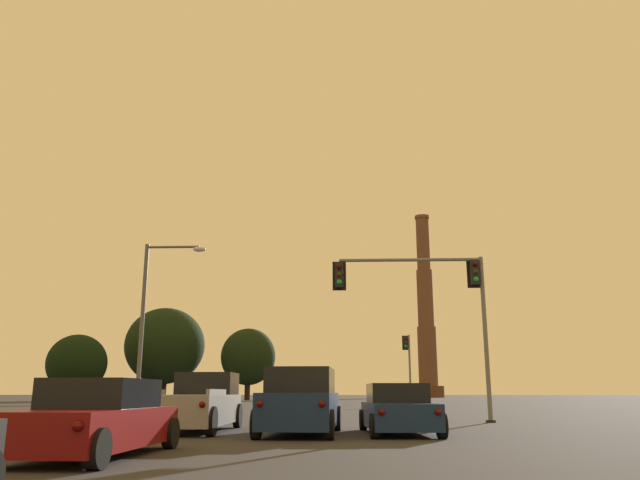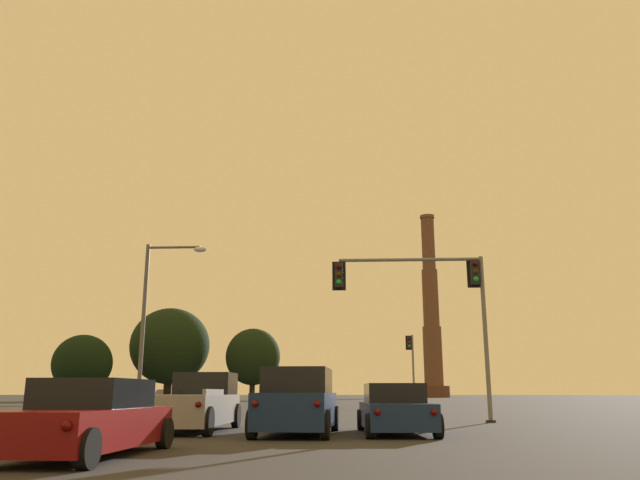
% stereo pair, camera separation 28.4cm
% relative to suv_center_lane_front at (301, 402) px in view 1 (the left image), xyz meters
% --- Properties ---
extents(suv_center_lane_front, '(2.27, 4.97, 1.86)m').
position_rel_suv_center_lane_front_xyz_m(suv_center_lane_front, '(0.00, 0.00, 0.00)').
color(suv_center_lane_front, navy).
rests_on(suv_center_lane_front, ground_plane).
extents(sedan_left_lane_second, '(2.09, 4.75, 1.43)m').
position_rel_suv_center_lane_front_xyz_m(sedan_left_lane_second, '(-3.41, -6.44, -0.23)').
color(sedan_left_lane_second, maroon).
rests_on(sedan_left_lane_second, ground_plane).
extents(sedan_right_lane_front, '(2.20, 4.78, 1.43)m').
position_rel_suv_center_lane_front_xyz_m(sedan_right_lane_front, '(2.80, 0.46, -0.23)').
color(sedan_right_lane_front, navy).
rests_on(sedan_right_lane_front, ground_plane).
extents(pickup_truck_left_lane_front, '(2.21, 5.51, 1.82)m').
position_rel_suv_center_lane_front_xyz_m(pickup_truck_left_lane_front, '(-3.38, 1.61, -0.09)').
color(pickup_truck_left_lane_front, gray).
rests_on(pickup_truck_left_lane_front, ground_plane).
extents(traffic_light_overhead_right, '(6.49, 0.50, 6.75)m').
position_rel_suv_center_lane_front_xyz_m(traffic_light_overhead_right, '(5.01, 7.63, 4.29)').
color(traffic_light_overhead_right, slate).
rests_on(traffic_light_overhead_right, ground_plane).
extents(traffic_light_far_right, '(0.78, 0.50, 6.09)m').
position_rel_suv_center_lane_front_xyz_m(traffic_light_far_right, '(6.75, 37.10, 3.09)').
color(traffic_light_far_right, slate).
rests_on(traffic_light_far_right, ground_plane).
extents(street_lamp, '(3.02, 0.36, 8.26)m').
position_rel_suv_center_lane_front_xyz_m(street_lamp, '(-7.94, 11.04, 4.18)').
color(street_lamp, '#56565B').
rests_on(street_lamp, ground_plane).
extents(smokestack, '(6.96, 6.96, 43.12)m').
position_rel_suv_center_lane_front_xyz_m(smokestack, '(20.33, 129.12, 16.06)').
color(smokestack, '#523427').
rests_on(smokestack, ground_plane).
extents(treeline_left_mid, '(12.28, 11.05, 14.05)m').
position_rel_suv_center_lane_front_xyz_m(treeline_left_mid, '(-26.73, 78.31, 7.30)').
color(treeline_left_mid, black).
rests_on(treeline_left_mid, ground_plane).
extents(treeline_far_right, '(8.31, 7.48, 9.12)m').
position_rel_suv_center_lane_front_xyz_m(treeline_far_right, '(-36.28, 68.79, 4.19)').
color(treeline_far_right, black).
rests_on(treeline_far_right, ground_plane).
extents(treeline_center_right, '(8.37, 7.53, 10.80)m').
position_rel_suv_center_lane_front_xyz_m(treeline_center_right, '(-13.64, 78.19, 5.59)').
color(treeline_center_right, black).
rests_on(treeline_center_right, ground_plane).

